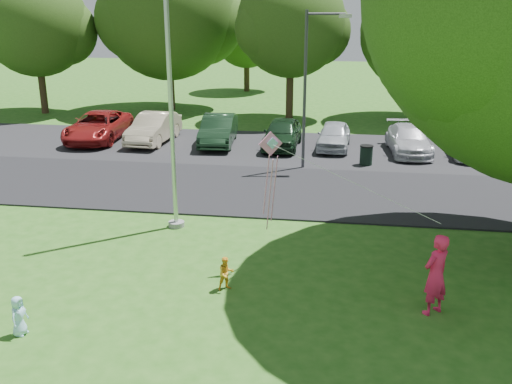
# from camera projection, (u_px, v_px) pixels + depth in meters

# --- Properties ---
(ground) EXTENTS (120.00, 120.00, 0.00)m
(ground) POSITION_uv_depth(u_px,v_px,m) (266.00, 317.00, 12.76)
(ground) COLOR #285D18
(ground) RESTS_ON ground
(park_road) EXTENTS (60.00, 6.00, 0.06)m
(park_road) POSITION_uv_depth(u_px,v_px,m) (297.00, 191.00, 21.21)
(park_road) COLOR black
(park_road) RESTS_ON ground
(parking_strip) EXTENTS (42.00, 7.00, 0.06)m
(parking_strip) POSITION_uv_depth(u_px,v_px,m) (308.00, 149.00, 27.31)
(parking_strip) COLOR black
(parking_strip) RESTS_ON ground
(flagpole) EXTENTS (0.50, 0.50, 10.00)m
(flagpole) POSITION_uv_depth(u_px,v_px,m) (170.00, 94.00, 16.63)
(flagpole) COLOR #B7BABF
(flagpole) RESTS_ON ground
(street_lamp) EXTENTS (1.81, 0.42, 6.45)m
(street_lamp) POSITION_uv_depth(u_px,v_px,m) (312.00, 76.00, 23.00)
(street_lamp) COLOR #3F3F44
(street_lamp) RESTS_ON ground
(trash_can) EXTENTS (0.57, 0.57, 0.91)m
(trash_can) POSITION_uv_depth(u_px,v_px,m) (366.00, 156.00, 24.46)
(trash_can) COLOR black
(trash_can) RESTS_ON ground
(tree_row) EXTENTS (64.35, 11.94, 10.88)m
(tree_row) POSITION_uv_depth(u_px,v_px,m) (347.00, 21.00, 33.49)
(tree_row) COLOR #332316
(tree_row) RESTS_ON ground
(horizon_trees) EXTENTS (77.46, 7.20, 7.02)m
(horizon_trees) POSITION_uv_depth(u_px,v_px,m) (379.00, 37.00, 42.65)
(horizon_trees) COLOR #332316
(horizon_trees) RESTS_ON ground
(parked_cars) EXTENTS (23.39, 5.22, 1.44)m
(parked_cars) POSITION_uv_depth(u_px,v_px,m) (288.00, 134.00, 27.33)
(parked_cars) COLOR maroon
(parked_cars) RESTS_ON ground
(woman) EXTENTS (0.83, 0.80, 1.91)m
(woman) POSITION_uv_depth(u_px,v_px,m) (436.00, 275.00, 12.64)
(woman) COLOR #F32056
(woman) RESTS_ON ground
(child_yellow) EXTENTS (0.52, 0.50, 0.86)m
(child_yellow) POSITION_uv_depth(u_px,v_px,m) (226.00, 273.00, 13.88)
(child_yellow) COLOR gold
(child_yellow) RESTS_ON ground
(child_blue) EXTENTS (0.34, 0.47, 0.89)m
(child_blue) POSITION_uv_depth(u_px,v_px,m) (19.00, 316.00, 11.96)
(child_blue) COLOR #A6DEFF
(child_blue) RESTS_ON ground
(kite) EXTENTS (4.26, 2.27, 2.73)m
(kite) POSITION_uv_depth(u_px,v_px,m) (273.00, 161.00, 14.41)
(kite) COLOR pink
(kite) RESTS_ON ground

